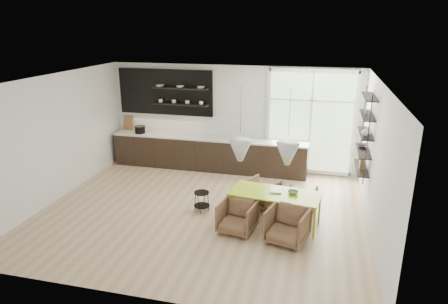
# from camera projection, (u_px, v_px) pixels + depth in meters

# --- Properties ---
(room) EXTENTS (7.02, 6.01, 2.91)m
(room) POSITION_uv_depth(u_px,v_px,m) (239.00, 137.00, 9.26)
(room) COLOR #D2B38D
(room) RESTS_ON ground
(kitchen_run) EXTENTS (5.54, 0.69, 2.75)m
(kitchen_run) POSITION_uv_depth(u_px,v_px,m) (206.00, 148.00, 11.29)
(kitchen_run) COLOR black
(kitchen_run) RESTS_ON ground
(right_shelving) EXTENTS (0.26, 1.22, 1.90)m
(right_shelving) POSITION_uv_depth(u_px,v_px,m) (365.00, 136.00, 8.64)
(right_shelving) COLOR black
(right_shelving) RESTS_ON ground
(dining_table) EXTENTS (1.91, 1.03, 0.67)m
(dining_table) POSITION_uv_depth(u_px,v_px,m) (275.00, 195.00, 8.18)
(dining_table) COLOR #A9CE19
(dining_table) RESTS_ON ground
(armchair_back_left) EXTENTS (0.89, 0.90, 0.62)m
(armchair_back_left) POSITION_uv_depth(u_px,v_px,m) (262.00, 193.00, 9.04)
(armchair_back_left) COLOR brown
(armchair_back_left) RESTS_ON ground
(armchair_back_right) EXTENTS (0.73, 0.75, 0.59)m
(armchair_back_right) POSITION_uv_depth(u_px,v_px,m) (300.00, 200.00, 8.69)
(armchair_back_right) COLOR brown
(armchair_back_right) RESTS_ON ground
(armchair_front_left) EXTENTS (0.78, 0.80, 0.64)m
(armchair_front_left) POSITION_uv_depth(u_px,v_px,m) (237.00, 217.00, 7.90)
(armchair_front_left) COLOR brown
(armchair_front_left) RESTS_ON ground
(armchair_front_right) EXTENTS (0.89, 0.91, 0.68)m
(armchair_front_right) POSITION_uv_depth(u_px,v_px,m) (287.00, 225.00, 7.52)
(armchair_front_right) COLOR brown
(armchair_front_right) RESTS_ON ground
(wire_stool) EXTENTS (0.35, 0.35, 0.45)m
(wire_stool) POSITION_uv_depth(u_px,v_px,m) (202.00, 199.00, 8.79)
(wire_stool) COLOR black
(wire_stool) RESTS_ON ground
(table_book) EXTENTS (0.28, 0.36, 0.03)m
(table_book) POSITION_uv_depth(u_px,v_px,m) (270.00, 190.00, 8.28)
(table_book) COLOR white
(table_book) RESTS_ON dining_table
(table_bowl) EXTENTS (0.28, 0.28, 0.07)m
(table_bowl) POSITION_uv_depth(u_px,v_px,m) (293.00, 192.00, 8.10)
(table_bowl) COLOR #548952
(table_bowl) RESTS_ON dining_table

